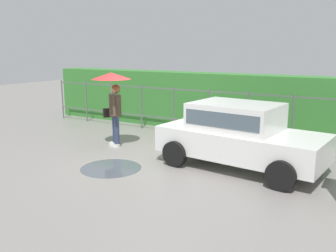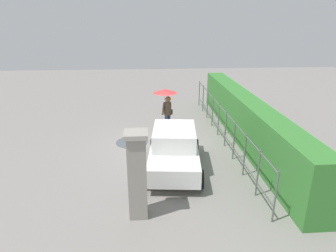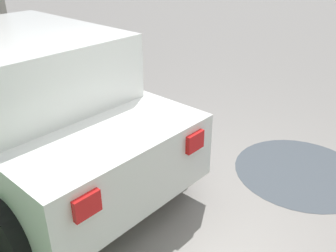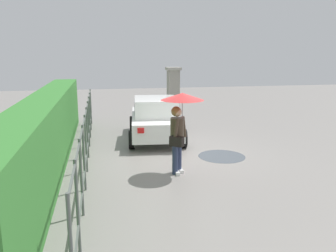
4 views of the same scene
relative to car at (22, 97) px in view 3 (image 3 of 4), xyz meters
name	(u,v)px [view 3 (image 3 of 4)]	position (x,y,z in m)	size (l,w,h in m)	color
ground_plane	(229,223)	(-2.21, -0.42, -0.80)	(40.00, 40.00, 0.00)	gray
car	(22,97)	(0.00, 0.00, 0.00)	(3.87, 2.17, 1.48)	white
puddle_near	(300,171)	(-2.46, -1.59, -0.80)	(1.39, 1.39, 0.00)	#4C545B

